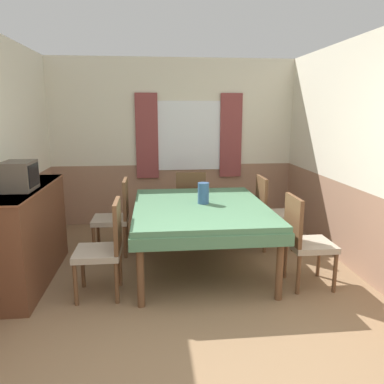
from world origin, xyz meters
name	(u,v)px	position (x,y,z in m)	size (l,w,h in m)	color
ground_plane	(207,378)	(0.00, 0.00, 0.00)	(16.00, 16.00, 0.00)	#846647
wall_back	(175,142)	(0.02, 3.77, 1.31)	(4.23, 0.09, 2.60)	silver
wall_right	(351,155)	(1.94, 1.88, 1.30)	(0.05, 4.15, 2.60)	silver
dining_table	(200,213)	(0.19, 1.87, 0.66)	(1.51, 1.88, 0.76)	#4C7A56
chair_left_near	(105,246)	(-0.82, 1.30, 0.51)	(0.44, 0.44, 0.96)	brown
chair_head_window	(190,201)	(0.19, 3.06, 0.51)	(0.44, 0.44, 0.96)	brown
chair_left_far	(116,214)	(-0.82, 2.44, 0.51)	(0.44, 0.44, 0.96)	brown
chair_right_far	(270,210)	(1.20, 2.44, 0.51)	(0.44, 0.44, 0.96)	brown
chair_right_near	(304,238)	(1.20, 1.30, 0.51)	(0.44, 0.44, 0.96)	brown
sideboard	(27,234)	(-1.67, 1.70, 0.52)	(0.46, 1.59, 1.03)	brown
tv	(19,176)	(-1.64, 1.55, 1.17)	(0.29, 0.37, 0.29)	#51473D
vase	(203,193)	(0.23, 1.93, 0.88)	(0.13, 0.13, 0.24)	#335684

